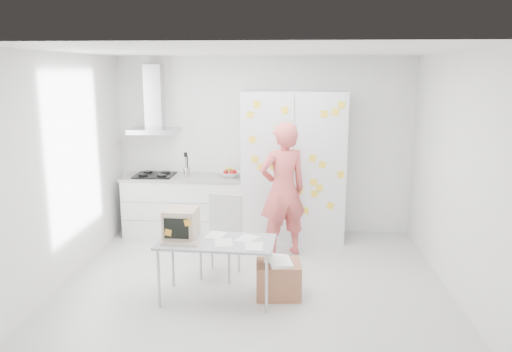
# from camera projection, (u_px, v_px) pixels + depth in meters

# --- Properties ---
(floor) EXTENTS (4.50, 4.00, 0.02)m
(floor) POSITION_uv_depth(u_px,v_px,m) (255.00, 283.00, 6.00)
(floor) COLOR silver
(floor) RESTS_ON ground
(walls) EXTENTS (4.52, 4.01, 2.70)m
(walls) POSITION_uv_depth(u_px,v_px,m) (259.00, 161.00, 6.42)
(walls) COLOR white
(walls) RESTS_ON ground
(ceiling) EXTENTS (4.50, 4.00, 0.02)m
(ceiling) POSITION_uv_depth(u_px,v_px,m) (255.00, 51.00, 5.43)
(ceiling) COLOR white
(ceiling) RESTS_ON walls
(counter_run) EXTENTS (1.84, 0.63, 1.28)m
(counter_run) POSITION_uv_depth(u_px,v_px,m) (185.00, 205.00, 7.64)
(counter_run) COLOR white
(counter_run) RESTS_ON ground
(range_hood) EXTENTS (0.70, 0.48, 1.01)m
(range_hood) POSITION_uv_depth(u_px,v_px,m) (154.00, 106.00, 7.49)
(range_hood) COLOR silver
(range_hood) RESTS_ON walls
(tall_cabinet) EXTENTS (1.50, 0.68, 2.20)m
(tall_cabinet) POSITION_uv_depth(u_px,v_px,m) (293.00, 166.00, 7.37)
(tall_cabinet) COLOR silver
(tall_cabinet) RESTS_ON ground
(person) EXTENTS (0.79, 0.67, 1.83)m
(person) POSITION_uv_depth(u_px,v_px,m) (283.00, 190.00, 6.71)
(person) COLOR #DB5855
(person) RESTS_ON ground
(desk) EXTENTS (1.29, 0.70, 1.00)m
(desk) POSITION_uv_depth(u_px,v_px,m) (194.00, 232.00, 5.46)
(desk) COLOR #9DA4A7
(desk) RESTS_ON ground
(chair) EXTENTS (0.54, 0.54, 0.99)m
(chair) POSITION_uv_depth(u_px,v_px,m) (222.00, 231.00, 6.13)
(chair) COLOR #B6B6B4
(chair) RESTS_ON ground
(cardboard_box) EXTENTS (0.52, 0.43, 0.43)m
(cardboard_box) POSITION_uv_depth(u_px,v_px,m) (278.00, 279.00, 5.58)
(cardboard_box) COLOR #A76848
(cardboard_box) RESTS_ON ground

